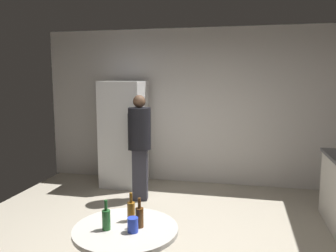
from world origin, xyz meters
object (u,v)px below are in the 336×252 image
Objects in this scene: beer_bottle_amber at (131,211)px; refrigerator at (124,134)px; foreground_table at (126,240)px; plastic_cup_blue at (133,225)px; person_in_black_shirt at (140,140)px; beer_bottle_green at (106,219)px; beer_bottle_brown at (140,217)px.

refrigerator is at bearing 110.85° from beer_bottle_amber.
plastic_cup_blue is at bearing -37.63° from foreground_table.
person_in_black_shirt reaches higher than beer_bottle_amber.
beer_bottle_green is 2.62m from person_in_black_shirt.
person_in_black_shirt is at bearing 105.68° from beer_bottle_amber.
person_in_black_shirt reaches higher than beer_bottle_green.
foreground_table is 0.50× the size of person_in_black_shirt.
refrigerator is at bearing -152.42° from person_in_black_shirt.
beer_bottle_amber is 0.14m from beer_bottle_brown.
beer_bottle_amber is 1.00× the size of beer_bottle_green.
beer_bottle_amber reaches higher than foreground_table.
refrigerator is 3.38m from beer_bottle_brown.
plastic_cup_blue is at bearing -67.94° from beer_bottle_amber.
beer_bottle_amber is at bearing 135.89° from beer_bottle_brown.
beer_bottle_green is at bearing 3.01° from person_in_black_shirt.
beer_bottle_brown is (0.10, 0.03, 0.19)m from foreground_table.
beer_bottle_amber is 2.47m from person_in_black_shirt.
beer_bottle_brown is (0.10, -0.10, 0.00)m from beer_bottle_amber.
person_in_black_shirt reaches higher than plastic_cup_blue.
plastic_cup_blue is 2.67m from person_in_black_shirt.
foreground_table is 3.48× the size of beer_bottle_amber.
foreground_table is (1.15, -3.16, -0.27)m from refrigerator.
refrigerator is at bearing 110.04° from foreground_table.
foreground_table is at bearing 27.40° from beer_bottle_green.
person_in_black_shirt is (-0.77, 2.47, 0.12)m from beer_bottle_brown.
foreground_table is 3.48× the size of beer_bottle_brown.
beer_bottle_green reaches higher than foreground_table.
beer_bottle_brown reaches higher than foreground_table.
plastic_cup_blue reaches higher than foreground_table.
foreground_table is at bearing 6.06° from person_in_black_shirt.
person_in_black_shirt reaches higher than foreground_table.
beer_bottle_brown is at bearing 75.27° from plastic_cup_blue.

